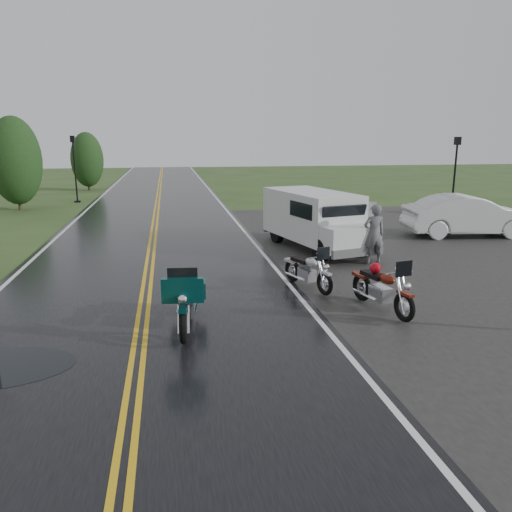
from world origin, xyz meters
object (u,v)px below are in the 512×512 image
(motorcycle_silver, at_px, (325,274))
(lamp_post_far_left, at_px, (75,169))
(lamp_post_far_right, at_px, (454,178))
(motorcycle_red, at_px, (405,295))
(motorcycle_teal, at_px, (183,310))
(van_white, at_px, (322,230))
(person_at_van, at_px, (374,235))
(sedan_white, at_px, (468,216))

(motorcycle_silver, bearing_deg, lamp_post_far_left, 94.94)
(lamp_post_far_left, height_order, lamp_post_far_right, lamp_post_far_left)
(motorcycle_red, xyz_separation_m, motorcycle_silver, (-1.11, 2.09, -0.05))
(motorcycle_teal, bearing_deg, lamp_post_far_left, 109.09)
(motorcycle_teal, distance_m, lamp_post_far_right, 19.19)
(motorcycle_teal, xyz_separation_m, van_white, (4.59, 5.99, 0.31))
(lamp_post_far_left, bearing_deg, van_white, -59.32)
(motorcycle_red, bearing_deg, person_at_van, 62.36)
(motorcycle_teal, distance_m, van_white, 7.55)
(motorcycle_teal, relative_size, sedan_white, 0.50)
(van_white, distance_m, sedan_white, 7.81)
(van_white, bearing_deg, lamp_post_far_left, 107.11)
(van_white, height_order, lamp_post_far_right, lamp_post_far_right)
(person_at_van, height_order, lamp_post_far_right, lamp_post_far_right)
(motorcycle_silver, xyz_separation_m, van_white, (1.01, 3.54, 0.45))
(motorcycle_red, relative_size, sedan_white, 0.44)
(van_white, bearing_deg, motorcycle_teal, -141.06)
(motorcycle_red, height_order, lamp_post_far_left, lamp_post_far_left)
(motorcycle_teal, height_order, sedan_white, sedan_white)
(motorcycle_teal, relative_size, person_at_van, 1.32)
(motorcycle_teal, relative_size, lamp_post_far_right, 0.62)
(motorcycle_red, xyz_separation_m, lamp_post_far_right, (8.93, 13.10, 1.36))
(van_white, bearing_deg, lamp_post_far_right, 25.98)
(motorcycle_teal, bearing_deg, motorcycle_silver, 39.50)
(person_at_van, relative_size, sedan_white, 0.38)
(motorcycle_teal, relative_size, lamp_post_far_left, 0.61)
(person_at_van, bearing_deg, sedan_white, -146.50)
(person_at_van, distance_m, sedan_white, 6.74)
(lamp_post_far_left, bearing_deg, lamp_post_far_right, -27.32)
(motorcycle_red, relative_size, motorcycle_teal, 0.88)
(van_white, xyz_separation_m, lamp_post_far_left, (-10.38, 17.50, 1.00))
(lamp_post_far_left, bearing_deg, motorcycle_silver, -65.99)
(motorcycle_teal, relative_size, motorcycle_silver, 1.23)
(lamp_post_far_right, bearing_deg, person_at_van, -133.06)
(motorcycle_red, height_order, sedan_white, sedan_white)
(motorcycle_red, bearing_deg, motorcycle_teal, 172.39)
(motorcycle_teal, relative_size, van_white, 0.47)
(motorcycle_silver, relative_size, person_at_van, 1.07)
(motorcycle_red, distance_m, sedan_white, 11.26)
(person_at_van, bearing_deg, motorcycle_teal, 41.43)
(sedan_white, bearing_deg, motorcycle_red, 148.32)
(motorcycle_red, bearing_deg, sedan_white, 39.36)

